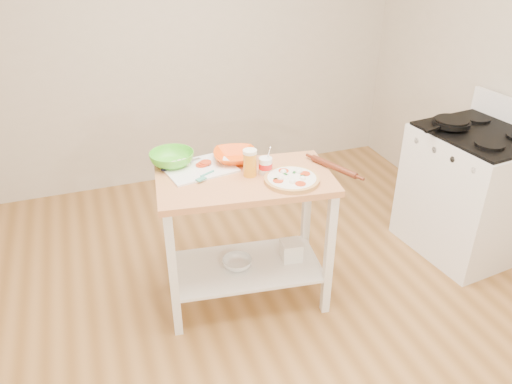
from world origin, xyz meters
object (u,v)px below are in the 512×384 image
at_px(shelf_glass_bowl, 237,263).
at_px(orange_bowl, 235,156).
at_px(spatula, 204,176).
at_px(cutting_board, 199,168).
at_px(shelf_bin, 291,250).
at_px(green_bowl, 172,159).
at_px(prep_island, 245,215).
at_px(gas_stove, 469,192).
at_px(pizza, 292,179).
at_px(knife, 176,166).
at_px(skillet, 451,123).
at_px(beer_pint, 250,163).
at_px(yogurt_tub, 266,165).
at_px(rolling_pin, 334,167).

bearing_deg(shelf_glass_bowl, orange_bowl, 72.64).
bearing_deg(spatula, cutting_board, 63.70).
bearing_deg(shelf_glass_bowl, shelf_bin, -4.79).
bearing_deg(green_bowl, prep_island, -39.95).
xyz_separation_m(gas_stove, pizza, (-1.48, -0.15, 0.44)).
height_order(prep_island, shelf_bin, prep_island).
relative_size(prep_island, orange_bowl, 4.13).
height_order(pizza, knife, pizza).
relative_size(skillet, green_bowl, 1.49).
height_order(spatula, shelf_bin, spatula).
bearing_deg(gas_stove, green_bowl, 165.72).
bearing_deg(green_bowl, beer_pint, -36.00).
xyz_separation_m(prep_island, skillet, (1.56, 0.15, 0.33)).
relative_size(gas_stove, skillet, 2.76).
height_order(cutting_board, spatula, cutting_board).
relative_size(yogurt_tub, shelf_bin, 1.36).
relative_size(prep_island, skillet, 2.72).
bearing_deg(skillet, pizza, 176.17).
bearing_deg(orange_bowl, spatula, -145.63).
xyz_separation_m(cutting_board, shelf_glass_bowl, (0.17, -0.19, -0.62)).
height_order(pizza, cutting_board, pizza).
distance_m(skillet, green_bowl, 1.93).
bearing_deg(knife, green_bowl, 84.96).
bearing_deg(shelf_glass_bowl, green_bowl, 135.38).
height_order(gas_stove, skillet, gas_stove).
height_order(prep_island, pizza, pizza).
height_order(skillet, knife, skillet).
height_order(rolling_pin, shelf_bin, rolling_pin).
relative_size(cutting_board, green_bowl, 1.65).
distance_m(rolling_pin, shelf_glass_bowl, 0.87).
bearing_deg(cutting_board, rolling_pin, -30.15).
relative_size(prep_island, spatula, 8.18).
relative_size(prep_island, shelf_glass_bowl, 5.72).
height_order(spatula, shelf_glass_bowl, spatula).
bearing_deg(shelf_glass_bowl, yogurt_tub, 3.05).
bearing_deg(cutting_board, shelf_bin, -32.54).
bearing_deg(shelf_bin, orange_bowl, 138.77).
relative_size(cutting_board, rolling_pin, 1.32).
height_order(skillet, shelf_bin, skillet).
bearing_deg(shelf_bin, shelf_glass_bowl, 175.21).
bearing_deg(prep_island, green_bowl, 140.05).
bearing_deg(prep_island, shelf_glass_bowl, 177.02).
relative_size(spatula, shelf_glass_bowl, 0.70).
relative_size(green_bowl, shelf_glass_bowl, 1.41).
relative_size(prep_island, rolling_pin, 3.24).
xyz_separation_m(yogurt_tub, shelf_bin, (0.17, -0.04, -0.63)).
xyz_separation_m(skillet, knife, (-1.91, 0.10, -0.06)).
distance_m(green_bowl, beer_pint, 0.50).
distance_m(spatula, knife, 0.23).
distance_m(beer_pint, shelf_bin, 0.71).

